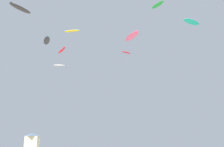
{
  "coord_description": "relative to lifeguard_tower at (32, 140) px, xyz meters",
  "views": [
    {
      "loc": [
        -1.12,
        -10.42,
        1.76
      ],
      "look_at": [
        0.0,
        15.26,
        9.48
      ],
      "focal_mm": 39.97,
      "sensor_mm": 36.0,
      "label": 1
    }
  ],
  "objects": [
    {
      "name": "kite_aloft_1",
      "position": [
        2.23,
        7.26,
        15.3
      ],
      "size": [
        2.49,
        0.75,
        0.31
      ],
      "color": "white"
    },
    {
      "name": "kite_aloft_0",
      "position": [
        27.86,
        -1.14,
        21.43
      ],
      "size": [
        4.07,
        2.95,
        0.63
      ],
      "color": "#19B29E"
    },
    {
      "name": "kite_aloft_5",
      "position": [
        20.12,
        -7.18,
        21.07
      ],
      "size": [
        1.98,
        2.67,
        0.36
      ],
      "color": "green"
    },
    {
      "name": "kite_aloft_7",
      "position": [
        1.52,
        -16.3,
        14.37
      ],
      "size": [
        2.37,
        2.74,
        0.34
      ],
      "color": "#2D2D33"
    },
    {
      "name": "kite_aloft_2",
      "position": [
        5.76,
        -11.19,
        11.23
      ],
      "size": [
        1.64,
        2.39,
        0.56
      ],
      "color": "red"
    },
    {
      "name": "kite_aloft_3",
      "position": [
        15.93,
        -5.66,
        16.12
      ],
      "size": [
        2.56,
        4.17,
        0.56
      ],
      "color": "#E5598C"
    },
    {
      "name": "lifeguard_tower",
      "position": [
        0.0,
        0.0,
        0.0
      ],
      "size": [
        2.3,
        2.3,
        4.15
      ],
      "color": "#8C704C",
      "rests_on": "ground"
    },
    {
      "name": "kite_aloft_4",
      "position": [
        2.43,
        -6.03,
        14.92
      ],
      "size": [
        2.0,
        3.31,
        0.62
      ],
      "color": "#2D2D33"
    },
    {
      "name": "kite_aloft_8",
      "position": [
        16.46,
        8.08,
        18.71
      ],
      "size": [
        2.23,
        1.74,
        0.28
      ],
      "color": "red"
    },
    {
      "name": "kite_aloft_6",
      "position": [
        5.23,
        2.37,
        20.8
      ],
      "size": [
        3.37,
        1.74,
        0.49
      ],
      "color": "yellow"
    }
  ]
}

